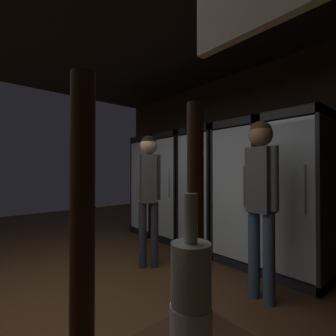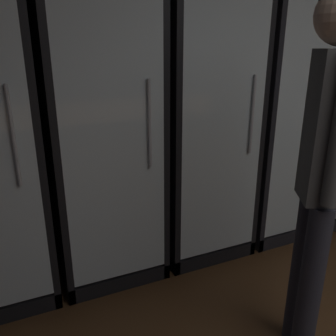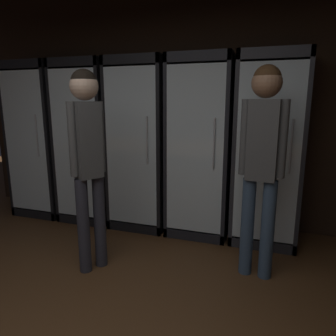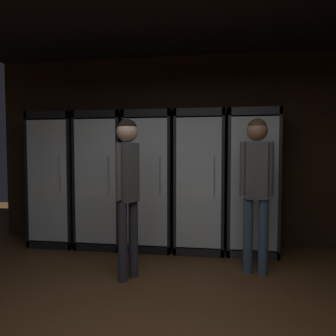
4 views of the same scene
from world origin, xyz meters
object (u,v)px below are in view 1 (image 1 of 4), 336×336
object	(u,v)px
cooler_far_right	(298,196)
cooler_center	(206,190)
cooler_left	(176,188)
shopper_far	(149,183)
cooler_far_left	(153,186)
cooler_right	(245,193)
shopper_near	(261,187)

from	to	relation	value
cooler_far_right	cooler_center	bearing A→B (deg)	-179.98
cooler_left	shopper_far	bearing A→B (deg)	-58.90
cooler_far_left	cooler_far_right	xyz separation A→B (m)	(2.81, -0.00, 0.01)
cooler_right	shopper_near	distance (m)	1.05
cooler_far_right	shopper_near	bearing A→B (deg)	-92.88
cooler_far_left	shopper_near	bearing A→B (deg)	-16.08
cooler_left	shopper_far	size ratio (longest dim) A/B	1.13
cooler_center	cooler_right	xyz separation A→B (m)	(0.70, 0.00, -0.00)
cooler_right	cooler_far_right	distance (m)	0.70
cooler_center	shopper_near	distance (m)	1.59
cooler_left	shopper_far	world-z (taller)	cooler_left
cooler_right	cooler_far_right	xyz separation A→B (m)	(0.70, -0.00, 0.01)
cooler_right	shopper_far	world-z (taller)	cooler_right
cooler_far_left	shopper_near	world-z (taller)	cooler_far_left
shopper_far	cooler_right	bearing A→B (deg)	57.66
cooler_center	shopper_far	bearing A→B (deg)	-90.87
shopper_near	cooler_far_right	bearing A→B (deg)	87.12
cooler_center	shopper_near	bearing A→B (deg)	-30.29
cooler_far_left	cooler_right	size ratio (longest dim) A/B	1.00
cooler_far_left	shopper_far	bearing A→B (deg)	-39.34
shopper_near	shopper_far	size ratio (longest dim) A/B	1.01
cooler_right	shopper_near	size ratio (longest dim) A/B	1.11
cooler_far_right	shopper_near	distance (m)	0.81
cooler_center	cooler_far_right	world-z (taller)	same
cooler_right	shopper_near	bearing A→B (deg)	-50.34
cooler_left	shopper_near	distance (m)	2.22
cooler_center	cooler_far_right	distance (m)	1.41
cooler_right	cooler_left	bearing A→B (deg)	-179.93
cooler_far_right	cooler_far_left	bearing A→B (deg)	179.99
cooler_far_left	cooler_center	bearing A→B (deg)	-0.04
cooler_far_left	cooler_center	world-z (taller)	same
cooler_center	shopper_near	xyz separation A→B (m)	(1.37, -0.80, 0.15)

